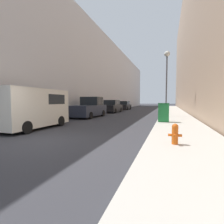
% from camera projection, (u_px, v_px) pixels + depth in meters
% --- Properties ---
extents(ground_plane, '(200.00, 200.00, 0.00)m').
position_uv_depth(ground_plane, '(36.00, 143.00, 6.76)').
color(ground_plane, '#333338').
extents(sidewalk_right, '(2.95, 60.00, 0.16)m').
position_uv_depth(sidewalk_right, '(174.00, 113.00, 22.15)').
color(sidewalk_right, '#B7B2A8').
rests_on(sidewalk_right, ground).
extents(building_left_glass, '(12.00, 60.00, 12.04)m').
position_uv_depth(building_left_glass, '(86.00, 78.00, 34.34)').
color(building_left_glass, '#BCBCC1').
rests_on(building_left_glass, ground).
extents(fire_hydrant, '(0.44, 0.33, 0.70)m').
position_uv_depth(fire_hydrant, '(175.00, 133.00, 5.84)').
color(fire_hydrant, '#D15614').
rests_on(fire_hydrant, sidewalk_right).
extents(trash_bin, '(0.73, 0.66, 1.30)m').
position_uv_depth(trash_bin, '(164.00, 112.00, 12.08)').
color(trash_bin, '#1E7538').
rests_on(trash_bin, sidewalk_right).
extents(lamppost, '(0.51, 0.51, 6.09)m').
position_uv_depth(lamppost, '(167.00, 70.00, 16.34)').
color(lamppost, '#4C4C51').
rests_on(lamppost, sidewalk_right).
extents(white_van, '(2.19, 4.59, 2.30)m').
position_uv_depth(white_van, '(32.00, 107.00, 10.20)').
color(white_van, beige).
rests_on(white_van, ground).
extents(pickup_truck, '(2.17, 5.06, 2.03)m').
position_uv_depth(pickup_truck, '(89.00, 109.00, 17.49)').
color(pickup_truck, '#232838').
rests_on(pickup_truck, ground).
extents(parked_sedan_near, '(1.97, 4.63, 1.74)m').
position_uv_depth(parked_sedan_near, '(112.00, 107.00, 24.50)').
color(parked_sedan_near, black).
rests_on(parked_sedan_near, ground).
extents(parked_sedan_far, '(1.85, 4.17, 1.59)m').
position_uv_depth(parked_sedan_far, '(124.00, 106.00, 31.97)').
color(parked_sedan_far, black).
rests_on(parked_sedan_far, ground).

